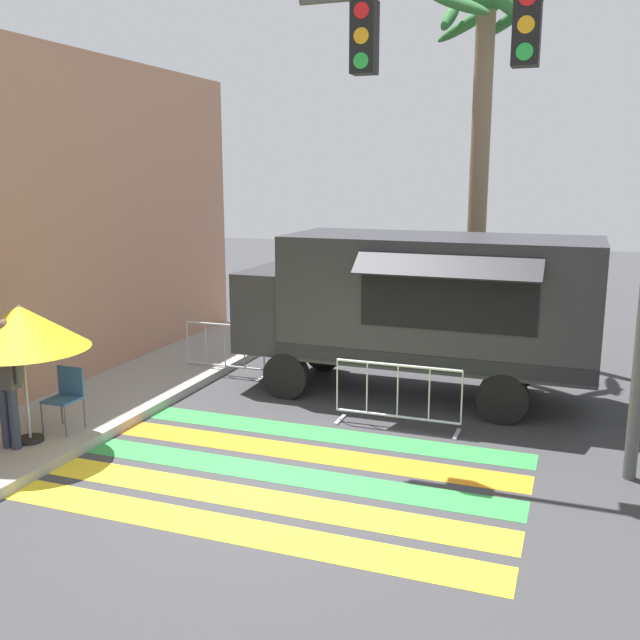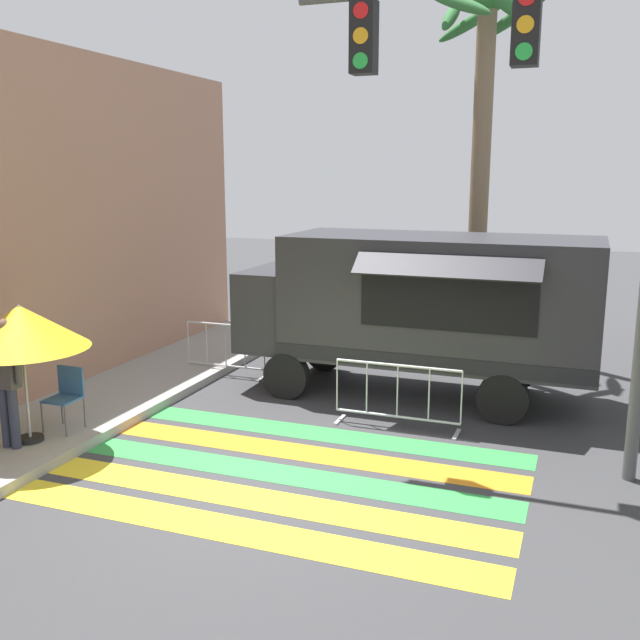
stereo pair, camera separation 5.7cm
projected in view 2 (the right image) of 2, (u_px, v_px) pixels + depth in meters
The scene contains 10 objects.
ground_plane at pixel (264, 479), 9.02m from camera, with size 60.00×60.00×0.00m, color #38383A.
crosswalk_painted at pixel (271, 472), 9.22m from camera, with size 6.40×3.60×0.01m.
food_truck at pixel (413, 302), 12.14m from camera, with size 6.03×2.53×2.78m.
traffic_signal_pole at pixel (530, 104), 8.58m from camera, with size 4.65×0.29×6.39m.
patio_umbrella at pixel (21, 328), 9.59m from camera, with size 1.80×1.80×1.92m.
folding_chair at pixel (66, 392), 10.31m from camera, with size 0.44×0.44×0.91m.
vendor_person at pixel (6, 374), 9.48m from camera, with size 0.53×0.24×1.80m.
barricade_front at pixel (397, 397), 10.73m from camera, with size 1.95×0.44×1.00m.
barricade_side at pixel (226, 350), 13.56m from camera, with size 1.65×0.44×1.00m.
palm_tree at pixel (483, 114), 14.00m from camera, with size 2.49×2.57×7.37m.
Camera 2 is at (3.62, -7.63, 3.82)m, focal length 40.00 mm.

